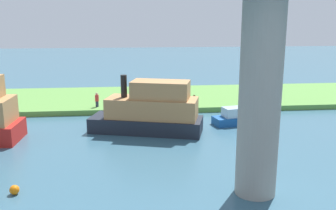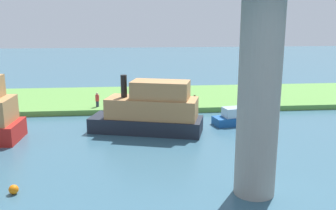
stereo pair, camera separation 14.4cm
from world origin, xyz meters
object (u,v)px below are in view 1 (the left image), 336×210
object	(u,v)px
motorboat_white	(150,111)
marker_buoy	(14,190)
skiff_small	(237,118)
bridge_pylon	(260,97)
mooring_post	(194,101)
person_on_bank	(97,100)

from	to	relation	value
motorboat_white	marker_buoy	world-z (taller)	motorboat_white
motorboat_white	skiff_small	bearing A→B (deg)	-168.74
bridge_pylon	mooring_post	distance (m)	18.23
person_on_bank	motorboat_white	xyz separation A→B (m)	(-4.69, 7.07, 0.47)
bridge_pylon	motorboat_white	bearing A→B (deg)	-67.04
mooring_post	marker_buoy	bearing A→B (deg)	53.75
bridge_pylon	person_on_bank	xyz separation A→B (m)	(9.52, -18.45, -3.89)
mooring_post	person_on_bank	bearing A→B (deg)	-4.12
skiff_small	bridge_pylon	bearing A→B (deg)	78.08
person_on_bank	marker_buoy	world-z (taller)	person_on_bank
bridge_pylon	marker_buoy	size ratio (longest dim) A/B	20.36
skiff_small	mooring_post	bearing A→B (deg)	-59.46
skiff_small	motorboat_white	xyz separation A→B (m)	(7.54, 1.50, 1.15)
marker_buoy	person_on_bank	bearing A→B (deg)	-99.47
mooring_post	marker_buoy	size ratio (longest dim) A/B	2.18
motorboat_white	marker_buoy	xyz separation A→B (m)	(7.59, 10.31, -1.42)
mooring_post	marker_buoy	xyz separation A→B (m)	(12.25, 16.70, -0.79)
mooring_post	marker_buoy	distance (m)	20.72
skiff_small	motorboat_white	size ratio (longest dim) A/B	0.50
person_on_bank	marker_buoy	xyz separation A→B (m)	(2.90, 17.37, -0.95)
mooring_post	skiff_small	world-z (taller)	mooring_post
bridge_pylon	person_on_bank	bearing A→B (deg)	-62.71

